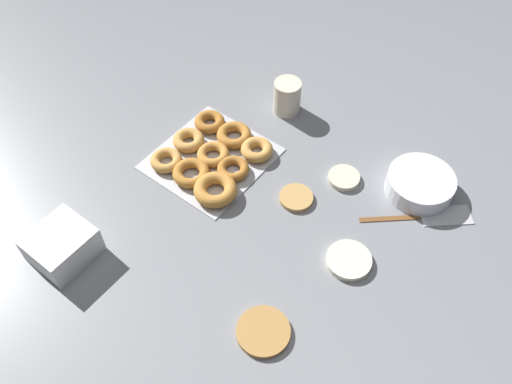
# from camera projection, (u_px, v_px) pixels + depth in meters

# --- Properties ---
(ground_plane) EXTENTS (3.00, 3.00, 0.00)m
(ground_plane) POSITION_uv_depth(u_px,v_px,m) (266.00, 224.00, 1.36)
(ground_plane) COLOR gray
(pancake_0) EXTENTS (0.11, 0.11, 0.02)m
(pancake_0) POSITION_uv_depth(u_px,v_px,m) (349.00, 260.00, 1.29)
(pancake_0) COLOR silver
(pancake_0) RESTS_ON ground_plane
(pancake_1) EXTENTS (0.09, 0.09, 0.01)m
(pancake_1) POSITION_uv_depth(u_px,v_px,m) (296.00, 198.00, 1.40)
(pancake_1) COLOR tan
(pancake_1) RESTS_ON ground_plane
(pancake_2) EXTENTS (0.12, 0.12, 0.01)m
(pancake_2) POSITION_uv_depth(u_px,v_px,m) (263.00, 332.00, 1.18)
(pancake_2) COLOR #B27F42
(pancake_2) RESTS_ON ground_plane
(pancake_3) EXTENTS (0.08, 0.08, 0.02)m
(pancake_3) POSITION_uv_depth(u_px,v_px,m) (344.00, 178.00, 1.44)
(pancake_3) COLOR beige
(pancake_3) RESTS_ON ground_plane
(donut_tray) EXTENTS (0.31, 0.29, 0.04)m
(donut_tray) POSITION_uv_depth(u_px,v_px,m) (212.00, 158.00, 1.48)
(donut_tray) COLOR silver
(donut_tray) RESTS_ON ground_plane
(batter_bowl) EXTENTS (0.18, 0.18, 0.05)m
(batter_bowl) POSITION_uv_depth(u_px,v_px,m) (420.00, 184.00, 1.41)
(batter_bowl) COLOR white
(batter_bowl) RESTS_ON ground_plane
(container_stack) EXTENTS (0.14, 0.13, 0.08)m
(container_stack) POSITION_uv_depth(u_px,v_px,m) (62.00, 245.00, 1.28)
(container_stack) COLOR white
(container_stack) RESTS_ON ground_plane
(paper_cup) EXTENTS (0.08, 0.08, 0.10)m
(paper_cup) POSITION_uv_depth(u_px,v_px,m) (287.00, 97.00, 1.58)
(paper_cup) COLOR beige
(paper_cup) RESTS_ON ground_plane
(spatula) EXTENTS (0.22, 0.24, 0.01)m
(spatula) POSITION_uv_depth(u_px,v_px,m) (434.00, 216.00, 1.37)
(spatula) COLOR brown
(spatula) RESTS_ON ground_plane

